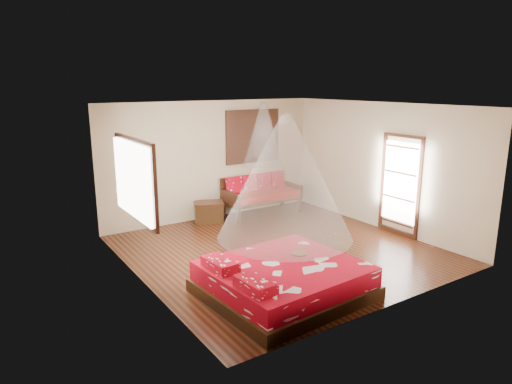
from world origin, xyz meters
The scene contains 10 objects.
room centered at (0.00, 0.00, 1.40)m, with size 5.54×5.54×2.84m.
bed centered at (-1.11, -1.60, 0.25)m, with size 2.42×2.21×0.65m.
daybed centered at (1.13, 2.39, 0.52)m, with size 1.92×0.85×0.97m.
storage_chest centered at (-0.28, 2.45, 0.24)m, with size 0.82×0.72×0.47m.
shutter_panel centered at (1.13, 2.72, 1.90)m, with size 1.52×0.06×1.32m.
window_left centered at (-2.71, 0.20, 1.70)m, with size 0.10×1.74×1.34m.
glazed_door centered at (2.72, -0.60, 1.07)m, with size 0.08×1.02×2.16m.
wine_tray centered at (-0.63, -1.40, 0.55)m, with size 0.24×0.24×0.20m.
mosquito_net_main centered at (-1.08, -1.60, 1.85)m, with size 2.02×2.02×1.80m, color white.
mosquito_net_daybed centered at (1.13, 2.25, 2.00)m, with size 0.97×0.97×1.50m, color white.
Camera 1 is at (-5.01, -6.81, 3.21)m, focal length 32.00 mm.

